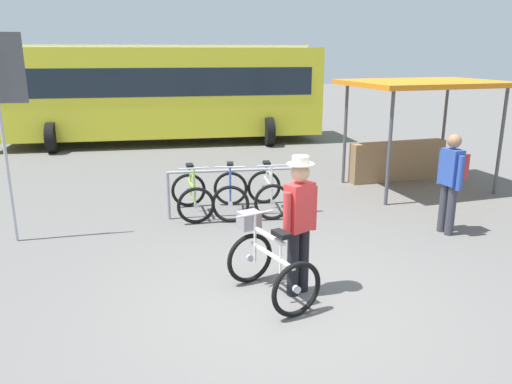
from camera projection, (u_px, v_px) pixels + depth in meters
ground_plane at (284, 304)px, 5.92m from camera, size 80.00×80.00×0.00m
bike_rack_rail at (237, 182)px, 8.93m from camera, size 2.51×0.18×0.88m
racked_bike_lime at (192, 195)px, 9.06m from camera, size 0.72×1.15×0.98m
racked_bike_blue at (230, 194)px, 9.16m from camera, size 0.82×1.20×0.97m
racked_bike_white at (268, 192)px, 9.26m from camera, size 0.73×1.13×0.97m
featured_bicycle at (268, 261)px, 6.02m from camera, size 0.98×1.26×0.97m
person_with_featured_bike at (299, 220)px, 5.95m from camera, size 0.47×0.34×1.72m
pedestrian_with_backpack at (452, 177)px, 8.00m from camera, size 0.37×0.53×1.64m
bus_distant at (162, 88)px, 16.04m from camera, size 10.05×3.54×3.08m
market_stall at (411, 122)px, 10.90m from camera, size 3.32×2.61×2.30m
banner_flag at (7, 98)px, 7.32m from camera, size 0.45×0.05×3.20m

